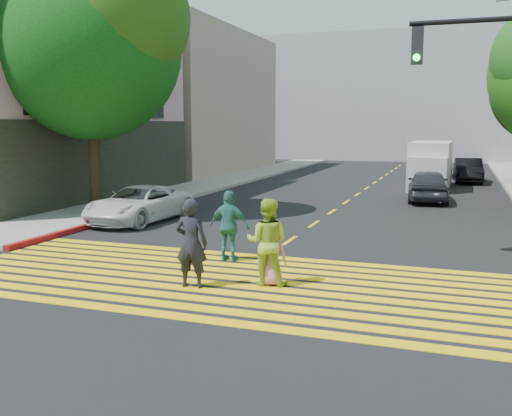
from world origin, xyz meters
The scene contains 18 objects.
ground centered at (0.00, 0.00, 0.00)m, with size 120.00×120.00×0.00m, color black.
sidewalk_left centered at (-8.50, 22.00, 0.07)m, with size 3.00×40.00×0.15m, color gray.
curb_red centered at (-6.90, 6.00, 0.08)m, with size 0.20×8.00×0.16m, color maroon.
crosswalk centered at (0.00, 1.28, 0.01)m, with size 13.40×5.30×0.01m.
lane_line centered at (0.00, 22.50, 0.01)m, with size 0.12×34.40×0.01m.
building_left_pink centered at (-16.00, 12.00, 4.58)m, with size 12.10×14.10×11.00m.
building_left_tan centered at (-16.00, 28.00, 5.00)m, with size 12.00×16.00×10.00m, color tan.
backdrop_block centered at (0.00, 48.00, 6.00)m, with size 30.00×8.00×12.00m, color gray.
tree_left centered at (-8.41, 8.49, 6.61)m, with size 8.85×8.53×9.81m.
pedestrian_man centered at (-0.58, 0.58, 0.96)m, with size 0.70×0.46×1.91m, color black.
pedestrian_woman centered at (0.85, 1.32, 0.94)m, with size 0.91×0.71×1.88m, color #9DC531.
pedestrian_child centered at (0.96, 1.30, 0.65)m, with size 0.63×0.41×1.29m, color pink.
pedestrian_extra centered at (-0.73, 3.05, 0.90)m, with size 1.05×0.44×1.80m, color #2C7772.
white_sedan centered at (-5.99, 7.43, 0.63)m, with size 2.11×4.57×1.27m, color silver.
dark_car_near centered at (3.39, 16.52, 0.73)m, with size 1.72×4.28×1.46m, color #26282F.
silver_car centered at (3.41, 30.00, 0.60)m, with size 1.69×4.15×1.20m, color #90959D.
dark_car_parked centered at (5.19, 26.15, 0.72)m, with size 1.52×4.35×1.43m, color black.
white_van centered at (3.21, 21.86, 1.19)m, with size 2.12×5.35×2.50m.
Camera 1 is at (4.64, -10.03, 3.44)m, focal length 40.00 mm.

